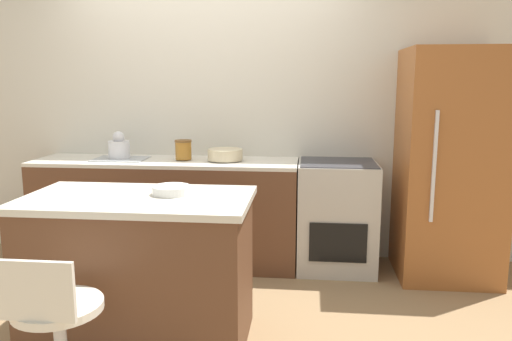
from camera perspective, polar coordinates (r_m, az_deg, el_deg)
name	(u,v)px	position (r m, az deg, el deg)	size (l,w,h in m)	color
ground_plane	(198,276)	(4.15, -6.61, -11.88)	(14.00, 14.00, 0.00)	#8E704C
wall_back	(211,110)	(4.47, -5.19, 6.90)	(8.00, 0.06, 2.60)	beige
back_counter	(167,211)	(4.37, -10.15, -4.61)	(2.23, 0.58, 0.90)	brown
kitchen_island	(140,269)	(3.11, -13.09, -10.91)	(1.32, 0.73, 0.90)	brown
oven_range	(336,216)	(4.21, 9.18, -5.12)	(0.64, 0.59, 0.90)	#B7B2A8
refrigerator	(449,165)	(4.20, 21.22, 0.57)	(0.75, 0.73, 1.80)	#995628
stool_chair	(57,334)	(2.64, -21.81, -16.94)	(0.42, 0.42, 0.80)	#B7B7BC
kettle	(119,147)	(4.41, -15.39, 2.56)	(0.18, 0.18, 0.23)	silver
mixing_bowl	(225,154)	(4.17, -3.54, 1.85)	(0.29, 0.29, 0.09)	#C1B28E
canister_jar	(183,150)	(4.24, -8.30, 2.38)	(0.14, 0.14, 0.16)	#9E6623
fruit_bowl	(171,190)	(2.98, -9.64, -2.22)	(0.22, 0.22, 0.05)	white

